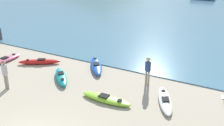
% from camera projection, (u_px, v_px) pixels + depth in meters
% --- Properties ---
extents(bay_water, '(160.00, 70.00, 0.06)m').
position_uv_depth(bay_water, '(216.00, 1.00, 45.81)').
color(bay_water, teal).
rests_on(bay_water, ground_plane).
extents(kayak_on_sand_0, '(2.79, 2.09, 0.38)m').
position_uv_depth(kayak_on_sand_0, '(40.00, 62.00, 18.57)').
color(kayak_on_sand_0, red).
rests_on(kayak_on_sand_0, ground_plane).
extents(kayak_on_sand_1, '(1.87, 2.99, 0.29)m').
position_uv_depth(kayak_on_sand_1, '(165.00, 100.00, 13.62)').
color(kayak_on_sand_1, white).
rests_on(kayak_on_sand_1, ground_plane).
extents(kayak_on_sand_3, '(2.87, 0.77, 0.30)m').
position_uv_depth(kayak_on_sand_3, '(106.00, 99.00, 13.74)').
color(kayak_on_sand_3, '#8CCC2D').
rests_on(kayak_on_sand_3, ground_plane).
extents(kayak_on_sand_4, '(2.42, 2.33, 0.40)m').
position_uv_depth(kayak_on_sand_4, '(61.00, 77.00, 16.18)').
color(kayak_on_sand_4, teal).
rests_on(kayak_on_sand_4, ground_plane).
extents(kayak_on_sand_5, '(0.85, 2.70, 0.33)m').
position_uv_depth(kayak_on_sand_5, '(6.00, 59.00, 19.11)').
color(kayak_on_sand_5, '#E5668C').
rests_on(kayak_on_sand_5, ground_plane).
extents(kayak_on_sand_6, '(2.55, 3.05, 0.41)m').
position_uv_depth(kayak_on_sand_6, '(96.00, 65.00, 17.88)').
color(kayak_on_sand_6, blue).
rests_on(kayak_on_sand_6, ground_plane).
extents(person_near_foreground, '(0.35, 0.27, 1.74)m').
position_uv_depth(person_near_foreground, '(5.00, 73.00, 14.69)').
color(person_near_foreground, gray).
rests_on(person_near_foreground, ground_plane).
extents(person_near_waterline, '(0.35, 0.30, 1.74)m').
position_uv_depth(person_near_waterline, '(148.00, 69.00, 15.18)').
color(person_near_waterline, gray).
rests_on(person_near_waterline, ground_plane).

